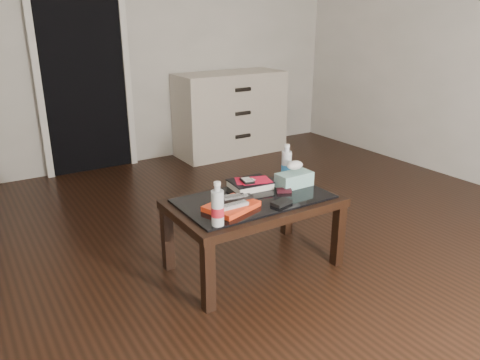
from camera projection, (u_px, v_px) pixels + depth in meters
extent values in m
plane|color=black|center=(264.00, 261.00, 3.01)|extent=(5.00, 5.00, 0.00)
plane|color=silver|center=(120.00, 30.00, 4.55)|extent=(5.00, 0.00, 5.00)
cube|color=black|center=(83.00, 69.00, 4.44)|extent=(0.80, 0.05, 2.00)
cube|color=silver|center=(36.00, 72.00, 4.21)|extent=(0.06, 0.04, 2.04)
cube|color=silver|center=(127.00, 67.00, 4.63)|extent=(0.06, 0.04, 2.04)
cube|color=black|center=(208.00, 277.00, 2.45)|extent=(0.06, 0.06, 0.40)
cube|color=black|center=(338.00, 235.00, 2.91)|extent=(0.06, 0.06, 0.40)
cube|color=black|center=(168.00, 239.00, 2.86)|extent=(0.06, 0.06, 0.40)
cube|color=black|center=(287.00, 207.00, 3.32)|extent=(0.06, 0.06, 0.40)
cube|color=black|center=(254.00, 203.00, 2.81)|extent=(1.00, 0.60, 0.05)
cube|color=black|center=(254.00, 199.00, 2.80)|extent=(0.90, 0.50, 0.01)
cube|color=beige|center=(230.00, 114.00, 5.18)|extent=(1.20, 0.50, 0.90)
cylinder|color=black|center=(243.00, 136.00, 5.04)|extent=(0.18, 0.04, 0.04)
cylinder|color=black|center=(243.00, 113.00, 4.96)|extent=(0.18, 0.04, 0.04)
cylinder|color=black|center=(243.00, 90.00, 4.87)|extent=(0.18, 0.04, 0.04)
cube|color=red|center=(231.00, 206.00, 2.63)|extent=(0.33, 0.29, 0.03)
cube|color=#A3A3A7|center=(231.00, 206.00, 2.58)|extent=(0.20, 0.05, 0.02)
cube|color=black|center=(236.00, 198.00, 2.68)|extent=(0.20, 0.07, 0.02)
cube|color=black|center=(229.00, 198.00, 2.69)|extent=(0.21, 0.08, 0.02)
cube|color=black|center=(250.00, 184.00, 2.95)|extent=(0.27, 0.22, 0.05)
cube|color=red|center=(251.00, 180.00, 2.94)|extent=(0.23, 0.20, 0.01)
cube|color=black|center=(247.00, 181.00, 2.90)|extent=(0.08, 0.11, 0.02)
cube|color=black|center=(284.00, 190.00, 2.88)|extent=(0.10, 0.08, 0.02)
cube|color=black|center=(281.00, 203.00, 2.70)|extent=(0.13, 0.10, 0.02)
cylinder|color=silver|center=(218.00, 204.00, 2.40)|extent=(0.08, 0.08, 0.24)
cylinder|color=silver|center=(286.00, 162.00, 3.07)|extent=(0.08, 0.08, 0.24)
cube|color=teal|center=(294.00, 179.00, 2.97)|extent=(0.23, 0.12, 0.09)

